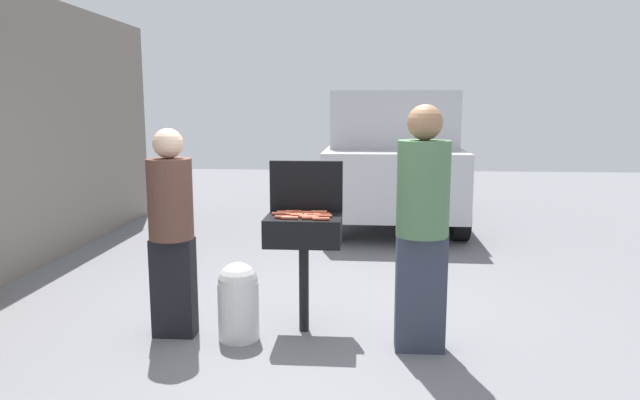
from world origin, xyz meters
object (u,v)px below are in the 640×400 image
hot_dog_2 (308,217)px  parked_minivan (391,156)px  hot_dog_4 (302,214)px  hot_dog_0 (290,218)px  hot_dog_13 (294,215)px  propane_tank (238,299)px  hot_dog_6 (321,219)px  hot_dog_9 (281,214)px  hot_dog_5 (319,212)px  bbq_grill (304,234)px  hot_dog_11 (309,212)px  person_left (171,226)px  hot_dog_1 (322,214)px  hot_dog_7 (312,215)px  person_right (422,220)px  hot_dog_3 (294,212)px  hot_dog_8 (285,212)px  hot_dog_10 (310,218)px  hot_dog_14 (283,217)px  hot_dog_15 (324,216)px  hot_dog_12 (299,216)px

hot_dog_2 → parked_minivan: parked_minivan is taller
hot_dog_2 → hot_dog_4: (-0.06, 0.12, 0.00)m
hot_dog_0 → hot_dog_2: same height
hot_dog_13 → propane_tank: bearing=-153.4°
hot_dog_6 → hot_dog_13: (-0.22, 0.16, 0.00)m
hot_dog_6 → hot_dog_9: size_ratio=1.00×
hot_dog_6 → hot_dog_5: bearing=97.2°
bbq_grill → hot_dog_9: 0.25m
hot_dog_11 → person_left: person_left is taller
hot_dog_1 → propane_tank: 0.94m
hot_dog_0 → hot_dog_7: bearing=40.1°
hot_dog_0 → person_right: size_ratio=0.07×
hot_dog_4 → hot_dog_13: 0.07m
hot_dog_13 → hot_dog_6: bearing=-36.4°
hot_dog_0 → hot_dog_4: size_ratio=1.00×
hot_dog_3 → parked_minivan: size_ratio=0.03×
hot_dog_9 → person_left: person_left is taller
hot_dog_8 → person_right: (1.06, -0.40, 0.03)m
hot_dog_3 → hot_dog_9: same height
hot_dog_6 → hot_dog_11: same height
hot_dog_0 → propane_tank: bearing=-170.2°
hot_dog_1 → hot_dog_10: size_ratio=1.00×
hot_dog_9 → person_right: 1.14m
hot_dog_2 → hot_dog_13: size_ratio=1.00×
hot_dog_8 → hot_dog_10: same height
propane_tank → hot_dog_8: bearing=42.9°
hot_dog_11 → parked_minivan: parked_minivan is taller
hot_dog_7 → hot_dog_14: (-0.22, -0.11, 0.00)m
hot_dog_13 → hot_dog_14: size_ratio=1.00×
hot_dog_9 → hot_dog_11: 0.23m
hot_dog_0 → hot_dog_5: same height
hot_dog_8 → hot_dog_6: bearing=-39.9°
hot_dog_9 → hot_dog_3: bearing=47.6°
hot_dog_1 → hot_dog_11: (-0.11, 0.06, 0.00)m
hot_dog_10 → person_right: (0.84, -0.17, 0.03)m
hot_dog_0 → hot_dog_2: (0.13, 0.06, 0.00)m
hot_dog_4 → hot_dog_0: bearing=-111.9°
bbq_grill → hot_dog_7: bearing=-5.1°
hot_dog_4 → hot_dog_14: (-0.13, -0.16, 0.00)m
hot_dog_7 → parked_minivan: bearing=80.3°
hot_dog_7 → hot_dog_15: (0.09, -0.05, 0.00)m
hot_dog_8 → hot_dog_15: 0.36m
hot_dog_7 → hot_dog_12: (-0.10, -0.03, 0.00)m
bbq_grill → parked_minivan: bearing=79.5°
hot_dog_2 → hot_dog_9: size_ratio=1.00×
hot_dog_9 → parked_minivan: size_ratio=0.03×
hot_dog_5 → hot_dog_9: (-0.30, -0.10, 0.00)m
hot_dog_4 → hot_dog_13: bearing=-141.4°
hot_dog_5 → parked_minivan: 4.80m
hot_dog_3 → hot_dog_11: bearing=-14.2°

